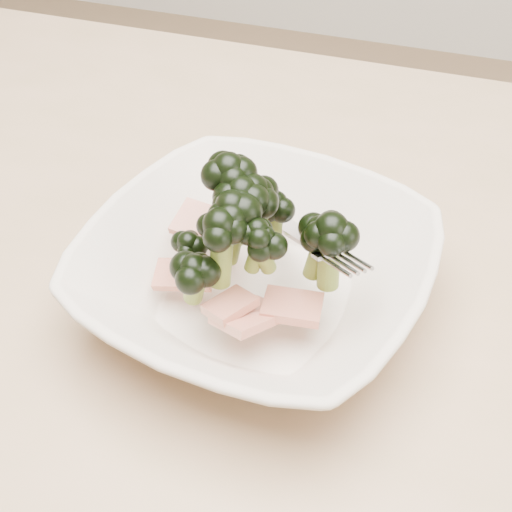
% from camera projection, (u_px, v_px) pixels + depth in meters
% --- Properties ---
extents(dining_table, '(1.20, 0.80, 0.75)m').
position_uv_depth(dining_table, '(250.00, 358.00, 0.65)').
color(dining_table, tan).
rests_on(dining_table, ground).
extents(broccoli_dish, '(0.30, 0.30, 0.13)m').
position_uv_depth(broccoli_dish, '(256.00, 267.00, 0.54)').
color(broccoli_dish, beige).
rests_on(broccoli_dish, dining_table).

